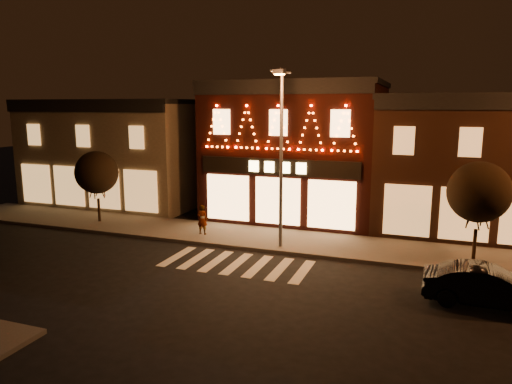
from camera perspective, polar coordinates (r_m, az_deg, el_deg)
The scene contains 10 objects.
ground at distance 17.67m, azimuth -7.44°, elevation -12.62°, with size 120.00×120.00×0.00m, color black.
sidewalk_far at distance 24.05m, azimuth 5.77°, elevation -6.09°, with size 44.00×4.00×0.15m, color #47423D.
building_left at distance 35.22m, azimuth -15.89°, elevation 4.77°, with size 12.20×8.28×7.30m.
building_pulp at distance 29.48m, azimuth 5.06°, elevation 5.08°, with size 10.20×8.34×8.30m.
building_right_a at distance 28.58m, azimuth 23.79°, elevation 3.26°, with size 9.20×8.28×7.50m.
streetlamp_mid at distance 21.93m, azimuth 3.04°, elevation 5.56°, with size 0.76×1.90×8.33m.
tree_left at distance 28.90m, azimuth -18.77°, elevation 2.25°, with size 2.49×2.49×4.16m.
tree_right at distance 22.30m, azimuth 25.45°, elevation -0.02°, with size 2.64×2.64×4.42m.
dark_sedan at distance 18.50m, azimuth 26.28°, elevation -10.24°, with size 1.49×4.27×1.41m, color black.
pedestrian at distance 25.10m, azimuth -6.53°, elevation -3.34°, with size 0.58×0.38×1.59m, color gray.
Camera 1 is at (7.66, -14.36, 6.89)m, focal length 32.95 mm.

